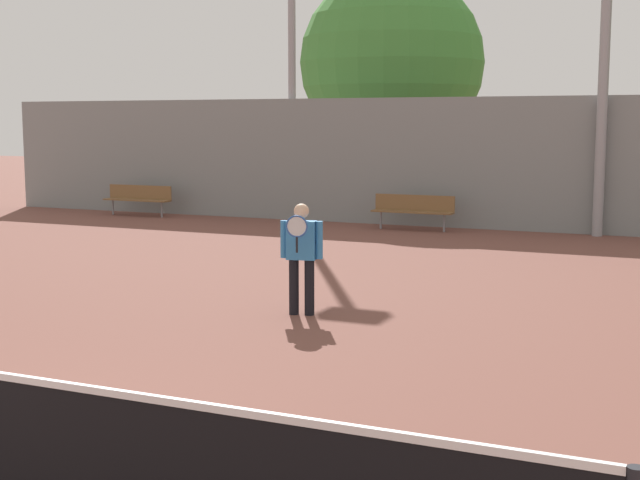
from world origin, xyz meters
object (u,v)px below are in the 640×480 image
Objects in this scene: tree_dark_dense at (392,63)px; bench_courtside_near at (138,197)px; tennis_player at (301,252)px; bench_courtside_far at (413,208)px.

bench_courtside_near is at bearing -131.69° from tree_dark_dense.
bench_courtside_near is 0.28× the size of tree_dark_dense.
tennis_player reaches higher than bench_courtside_near.
bench_courtside_near and bench_courtside_far have the same top height.
bench_courtside_near is at bearing 122.71° from tennis_player.
bench_courtside_far is at bearing -65.51° from tree_dark_dense.
bench_courtside_far is at bearing 87.44° from tennis_player.
bench_courtside_near is (-10.06, 10.19, -0.35)m from tennis_player.
tree_dark_dense is at bearing 48.31° from bench_courtside_near.
tennis_player is at bearing -74.61° from tree_dark_dense.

